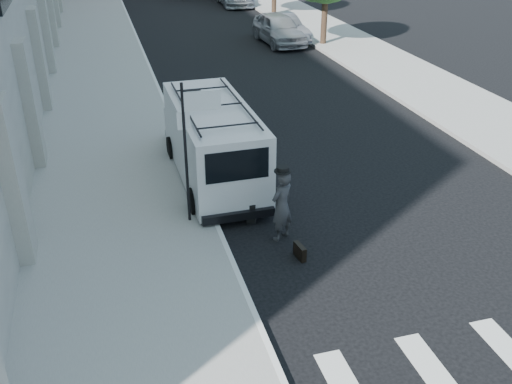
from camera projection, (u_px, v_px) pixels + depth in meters
ground at (337, 282)px, 12.13m from camera, size 120.00×120.00×0.00m
sidewalk_left at (102, 83)px, 24.73m from camera, size 4.50×48.00×0.15m
sidewalk_right at (347, 43)px, 31.30m from camera, size 4.00×56.00×0.15m
sign_pole at (194, 124)px, 13.06m from camera, size 1.03×0.07×3.50m
businessman at (282, 206)px, 13.28m from camera, size 0.77×0.70×1.77m
briefcase at (300, 251)px, 12.87m from camera, size 0.18×0.45×0.34m
suitcase at (252, 211)px, 14.31m from camera, size 0.35×0.42×1.01m
cargo_van at (212, 141)px, 16.06m from camera, size 2.17×5.95×2.23m
parked_car_a at (279, 29)px, 31.12m from camera, size 2.09×4.81×1.61m
parked_car_b at (282, 28)px, 31.68m from camera, size 2.04×4.59×1.46m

